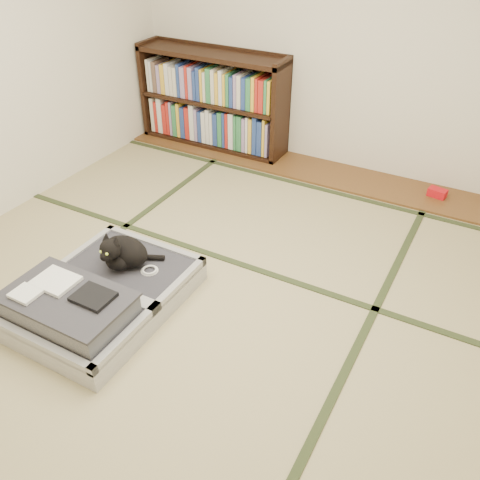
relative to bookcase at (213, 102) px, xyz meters
The scene contains 10 objects.
floor 2.44m from the bookcase, 59.78° to the right, with size 4.50×4.50×0.00m, color tan.
wood_strip 1.28m from the bookcase, ahead, with size 4.00×0.50×0.02m, color brown.
red_item 2.29m from the bookcase, ahead, with size 0.15×0.09×0.07m, color red.
room_shell 2.60m from the bookcase, 59.78° to the right, with size 4.50×4.50×4.50m.
tatami_borders 2.03m from the bookcase, 52.57° to the right, with size 4.00×4.50×0.01m.
bookcase is the anchor object (origin of this frame).
suitcase 2.63m from the bookcase, 74.63° to the right, with size 0.83×1.10×0.33m.
cat 2.33m from the bookcase, 73.22° to the right, with size 0.37×0.37×0.30m.
cable_coil 2.38m from the bookcase, 68.80° to the right, with size 0.11×0.11×0.03m.
hanger 2.47m from the bookcase, 70.73° to the right, with size 0.45×0.22×0.01m.
Camera 1 is at (1.40, -2.10, 2.19)m, focal length 38.00 mm.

